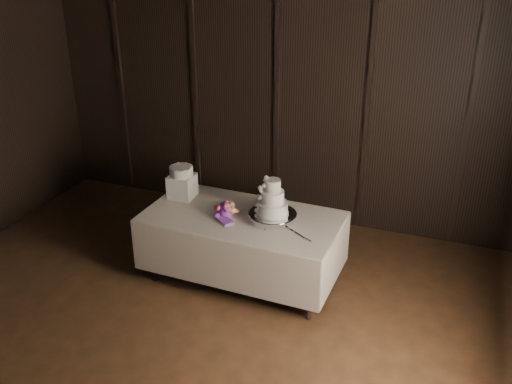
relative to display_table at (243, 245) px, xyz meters
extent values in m
cube|color=black|center=(-0.20, -1.87, 2.60)|extent=(6.04, 7.04, 0.04)
cube|color=black|center=(-0.20, 1.65, 1.08)|extent=(6.04, 0.04, 3.04)
cube|color=beige|center=(0.00, 0.00, 0.34)|extent=(2.01, 1.09, 0.01)
cube|color=white|center=(0.00, 0.00, -0.06)|extent=(1.85, 0.96, 0.71)
cylinder|color=silver|center=(0.33, 0.00, 0.39)|extent=(0.58, 0.58, 0.09)
cylinder|color=white|center=(0.33, 0.00, 0.49)|extent=(0.30, 0.30, 0.12)
cylinder|color=white|center=(0.33, 0.00, 0.61)|extent=(0.22, 0.22, 0.12)
cylinder|color=white|center=(0.33, 0.00, 0.73)|extent=(0.15, 0.15, 0.12)
cube|color=white|center=(-0.77, 0.19, 0.47)|extent=(0.27, 0.27, 0.25)
cylinder|color=white|center=(-0.77, 0.19, 0.64)|extent=(0.31, 0.31, 0.10)
cube|color=silver|center=(0.61, -0.15, 0.35)|extent=(0.32, 0.23, 0.01)
camera|label=1|loc=(1.97, -4.74, 2.99)|focal=40.00mm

